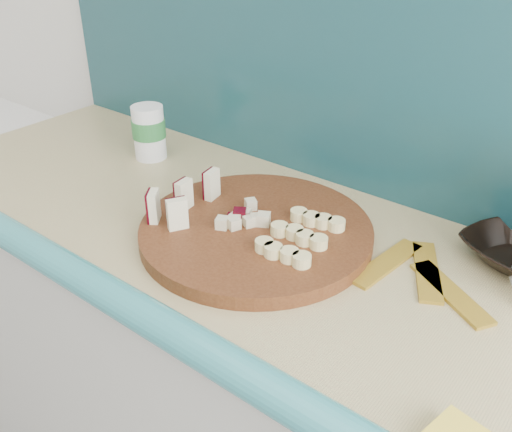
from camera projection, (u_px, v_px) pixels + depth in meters
The scene contains 7 objects.
backsplash at pixel (460, 95), 1.04m from camera, with size 2.20×0.02×0.50m, color teal.
cutting_board at pixel (256, 231), 1.08m from camera, with size 0.44×0.44×0.03m, color #401E0D.
apple_wedges at pixel (182, 199), 1.10m from camera, with size 0.08×0.17×0.06m.
apple_chunks at pixel (244, 216), 1.08m from camera, with size 0.07×0.08×0.02m.
banana_slices at pixel (300, 235), 1.02m from camera, with size 0.12×0.17×0.02m.
canister at pixel (149, 131), 1.37m from camera, with size 0.08×0.08×0.13m.
banana_peel at pixel (420, 275), 0.97m from camera, with size 0.24×0.20×0.01m.
Camera 1 is at (0.43, 0.77, 1.49)m, focal length 40.00 mm.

